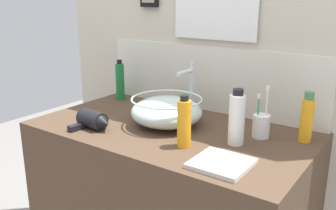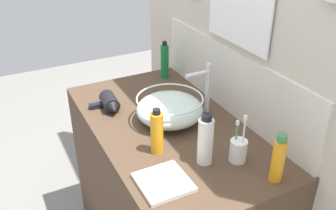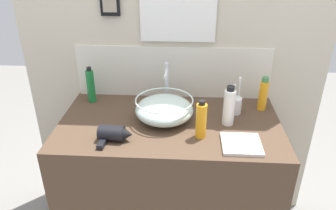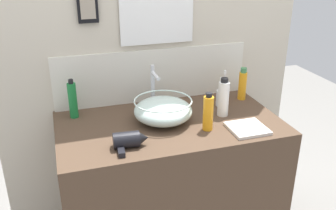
# 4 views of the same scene
# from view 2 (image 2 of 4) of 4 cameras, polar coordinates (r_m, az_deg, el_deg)

# --- Properties ---
(vanity_counter) EXTENTS (1.17, 0.65, 0.86)m
(vanity_counter) POSITION_cam_2_polar(r_m,az_deg,el_deg) (1.97, 0.12, -13.73)
(vanity_counter) COLOR #4C3828
(vanity_counter) RESTS_ON ground
(back_panel) EXTENTS (1.80, 0.09, 2.37)m
(back_panel) POSITION_cam_2_polar(r_m,az_deg,el_deg) (1.74, 10.75, 9.06)
(back_panel) COLOR beige
(back_panel) RESTS_ON ground
(glass_bowl_sink) EXTENTS (0.31, 0.31, 0.12)m
(glass_bowl_sink) POSITION_cam_2_polar(r_m,az_deg,el_deg) (1.70, 0.26, -0.60)
(glass_bowl_sink) COLOR silver
(glass_bowl_sink) RESTS_ON vanity_counter
(faucet) EXTENTS (0.02, 0.13, 0.25)m
(faucet) POSITION_cam_2_polar(r_m,az_deg,el_deg) (1.75, 5.69, 3.06)
(faucet) COLOR silver
(faucet) RESTS_ON vanity_counter
(hair_drier) EXTENTS (0.17, 0.14, 0.08)m
(hair_drier) POSITION_cam_2_polar(r_m,az_deg,el_deg) (1.83, -8.90, 0.25)
(hair_drier) COLOR black
(hair_drier) RESTS_ON vanity_counter
(toothbrush_cup) EXTENTS (0.07, 0.07, 0.21)m
(toothbrush_cup) POSITION_cam_2_polar(r_m,az_deg,el_deg) (1.49, 10.65, -6.76)
(toothbrush_cup) COLOR white
(toothbrush_cup) RESTS_ON vanity_counter
(lotion_bottle) EXTENTS (0.05, 0.05, 0.22)m
(lotion_bottle) POSITION_cam_2_polar(r_m,az_deg,el_deg) (2.12, -0.51, 6.72)
(lotion_bottle) COLOR #197233
(lotion_bottle) RESTS_ON vanity_counter
(spray_bottle) EXTENTS (0.06, 0.06, 0.21)m
(spray_bottle) POSITION_cam_2_polar(r_m,az_deg,el_deg) (1.43, 5.69, -5.41)
(spray_bottle) COLOR white
(spray_bottle) RESTS_ON vanity_counter
(soap_dispenser) EXTENTS (0.05, 0.05, 0.20)m
(soap_dispenser) POSITION_cam_2_polar(r_m,az_deg,el_deg) (1.40, 16.45, -7.90)
(soap_dispenser) COLOR orange
(soap_dispenser) RESTS_ON vanity_counter
(shampoo_bottle) EXTENTS (0.05, 0.05, 0.20)m
(shampoo_bottle) POSITION_cam_2_polar(r_m,az_deg,el_deg) (1.49, -1.70, -4.18)
(shampoo_bottle) COLOR orange
(shampoo_bottle) RESTS_ON vanity_counter
(hand_towel) EXTENTS (0.18, 0.18, 0.02)m
(hand_towel) POSITION_cam_2_polar(r_m,az_deg,el_deg) (1.38, -0.71, -11.68)
(hand_towel) COLOR silver
(hand_towel) RESTS_ON vanity_counter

